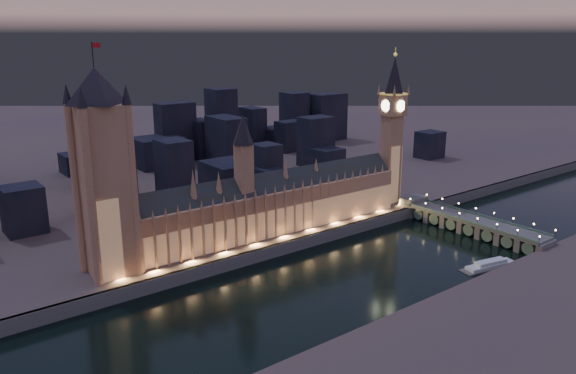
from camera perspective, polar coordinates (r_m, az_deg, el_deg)
ground_plane at (r=328.12m, az=5.24°, el=-8.58°), size 2000.00×2000.00×0.00m
north_bank at (r=777.24m, az=-21.82°, el=4.71°), size 2000.00×960.00×8.00m
embankment_wall at (r=355.25m, az=0.74°, el=-5.90°), size 2000.00×2.50×8.00m
palace_of_westminster at (r=360.94m, az=-1.86°, el=-1.80°), size 202.00×24.90×78.00m
victoria_tower at (r=303.23m, az=-18.33°, el=2.20°), size 31.68×31.68×120.63m
elizabeth_tower at (r=425.10m, az=10.56°, el=6.92°), size 18.00×18.00×115.14m
westminster_bridge at (r=407.81m, az=17.76°, el=-3.52°), size 19.87×113.00×15.90m
river_boat at (r=352.50m, az=19.87°, el=-7.47°), size 40.18×17.42×4.50m
city_backdrop at (r=532.25m, az=-10.44°, el=4.06°), size 468.65×215.63×88.92m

